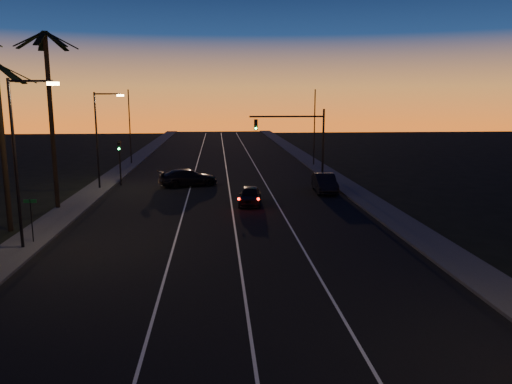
{
  "coord_description": "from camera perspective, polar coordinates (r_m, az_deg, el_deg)",
  "views": [
    {
      "loc": [
        -0.56,
        -6.59,
        8.01
      ],
      "look_at": [
        1.57,
        20.45,
        2.88
      ],
      "focal_mm": 35.0,
      "sensor_mm": 36.0,
      "label": 1
    }
  ],
  "objects": [
    {
      "name": "lane_stripe_mid",
      "position": [
        37.47,
        -2.79,
        -1.62
      ],
      "size": [
        0.12,
        160.0,
        0.01
      ],
      "primitive_type": "cube",
      "color": "silver",
      "rests_on": "road"
    },
    {
      "name": "streetlight_left_far",
      "position": [
        45.82,
        -17.39,
        6.53
      ],
      "size": [
        2.55,
        0.26,
        8.5
      ],
      "color": "black",
      "rests_on": "ground"
    },
    {
      "name": "streetlight_left_near",
      "position": [
        28.58,
        -25.35,
        4.29
      ],
      "size": [
        2.55,
        0.26,
        9.0
      ],
      "color": "black",
      "rests_on": "ground"
    },
    {
      "name": "lead_car",
      "position": [
        37.92,
        -0.7,
        -0.4
      ],
      "size": [
        2.07,
        4.68,
        1.39
      ],
      "color": "black",
      "rests_on": "road"
    },
    {
      "name": "far_pole_right",
      "position": [
        59.82,
        6.69,
        7.27
      ],
      "size": [
        0.14,
        0.14,
        9.0
      ],
      "primitive_type": "cylinder",
      "color": "black",
      "rests_on": "ground"
    },
    {
      "name": "lane_stripe_right",
      "position": [
        37.73,
        2.53,
        -1.53
      ],
      "size": [
        0.12,
        160.0,
        0.01
      ],
      "primitive_type": "cube",
      "color": "silver",
      "rests_on": "road"
    },
    {
      "name": "sidewalk_left",
      "position": [
        38.92,
        -20.28,
        -1.72
      ],
      "size": [
        2.4,
        170.0,
        0.16
      ],
      "primitive_type": "cube",
      "color": "#373735",
      "rests_on": "ground"
    },
    {
      "name": "street_sign",
      "position": [
        30.1,
        -24.3,
        -2.44
      ],
      "size": [
        0.7,
        0.06,
        2.6
      ],
      "color": "black",
      "rests_on": "ground"
    },
    {
      "name": "road",
      "position": [
        37.46,
        -3.55,
        -1.65
      ],
      "size": [
        20.0,
        170.0,
        0.01
      ],
      "primitive_type": "cube",
      "color": "black",
      "rests_on": "ground"
    },
    {
      "name": "palm_far",
      "position": [
        38.4,
        -22.47,
        9.32
      ],
      "size": [
        4.25,
        4.16,
        12.53
      ],
      "color": "black",
      "rests_on": "ground"
    },
    {
      "name": "lane_stripe_left",
      "position": [
        37.53,
        -8.14,
        -1.7
      ],
      "size": [
        0.12,
        160.0,
        0.01
      ],
      "primitive_type": "cube",
      "color": "silver",
      "rests_on": "road"
    },
    {
      "name": "signal_mast",
      "position": [
        47.32,
        4.89,
        6.76
      ],
      "size": [
        7.1,
        0.41,
        7.0
      ],
      "color": "black",
      "rests_on": "ground"
    },
    {
      "name": "sidewalk_right",
      "position": [
        39.24,
        13.03,
        -1.23
      ],
      "size": [
        2.4,
        170.0,
        0.16
      ],
      "primitive_type": "cube",
      "color": "#373735",
      "rests_on": "ground"
    },
    {
      "name": "cross_car",
      "position": [
        46.3,
        -7.75,
        1.65
      ],
      "size": [
        5.82,
        3.74,
        1.57
      ],
      "color": "black",
      "rests_on": "road"
    },
    {
      "name": "palm_mid",
      "position": [
        33.14,
        -27.11,
        6.51
      ],
      "size": [
        4.25,
        4.16,
        10.03
      ],
      "color": "black",
      "rests_on": "ground"
    },
    {
      "name": "right_car",
      "position": [
        43.25,
        7.86,
        1.01
      ],
      "size": [
        1.89,
        4.87,
        1.58
      ],
      "color": "black",
      "rests_on": "road"
    },
    {
      "name": "far_pole_left",
      "position": [
        62.56,
        -14.23,
        7.17
      ],
      "size": [
        0.14,
        0.14,
        9.0
      ],
      "primitive_type": "cylinder",
      "color": "black",
      "rests_on": "ground"
    },
    {
      "name": "signal_post",
      "position": [
        47.7,
        -15.33,
        4.17
      ],
      "size": [
        0.28,
        0.37,
        4.2
      ],
      "color": "black",
      "rests_on": "ground"
    }
  ]
}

